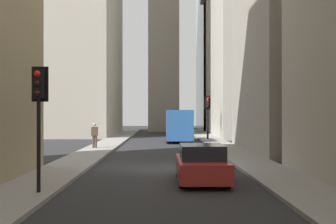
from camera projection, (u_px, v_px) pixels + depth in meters
name	position (u px, v px, depth m)	size (l,w,h in m)	color
ground_plane	(164.00, 168.00, 20.78)	(135.00, 135.00, 0.00)	#262628
sidewalk_right	(68.00, 167.00, 20.73)	(90.00, 2.20, 0.14)	gray
sidewalk_left	(259.00, 166.00, 20.84)	(90.00, 2.20, 0.14)	gray
building_left_far	(255.00, 43.00, 51.11)	(19.45, 10.50, 21.35)	#B7B2A5
church_spire	(164.00, 0.00, 61.99)	(4.65, 4.65, 35.42)	gray
delivery_truck	(179.00, 126.00, 39.59)	(6.46, 2.25, 2.84)	#285699
sedan_red	(202.00, 164.00, 16.52)	(4.30, 1.78, 1.42)	maroon
traffic_light_foreground	(39.00, 99.00, 13.65)	(0.43, 0.52, 3.90)	black
traffic_light_midblock	(207.00, 108.00, 41.72)	(0.43, 0.52, 3.92)	black
traffic_light_far_junction	(208.00, 107.00, 41.69)	(0.43, 0.52, 4.09)	black
pedestrian	(95.00, 134.00, 31.03)	(0.26, 0.44, 1.73)	#473D33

